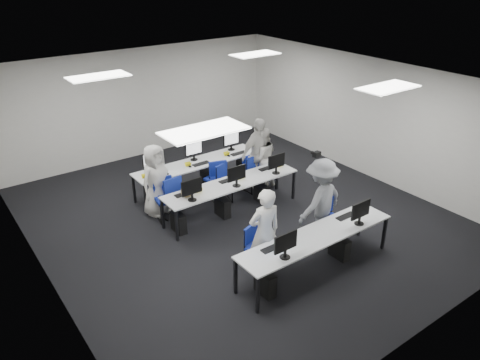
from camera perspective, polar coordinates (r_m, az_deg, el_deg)
room at (r=9.67m, az=-0.36°, el=3.32°), size 9.00×9.02×3.00m
ceiling_panels at (r=9.21m, az=-0.39°, el=11.91°), size 5.20×4.60×0.02m
desk_front at (r=8.43m, az=9.31°, el=-6.93°), size 3.20×0.70×0.73m
desk_mid at (r=10.15m, az=-1.01°, el=-0.61°), size 3.20×0.70×0.73m
desk_back at (r=11.22m, az=-5.14°, el=1.95°), size 3.20×0.70×0.73m
equipment_front at (r=8.48m, az=8.31°, el=-9.25°), size 2.51×0.41×1.19m
equipment_mid at (r=10.19m, az=-1.82°, el=-2.55°), size 2.91×0.41×1.19m
equipment_back at (r=11.46m, az=-4.31°, el=0.73°), size 2.91×0.41×1.19m
chair_0 at (r=8.61m, az=2.27°, el=-9.12°), size 0.53×0.55×0.83m
chair_1 at (r=9.50m, az=10.92°, el=-5.80°), size 0.45×0.50×0.93m
chair_2 at (r=10.25m, az=-8.94°, el=-3.16°), size 0.51×0.55×0.91m
chair_3 at (r=10.87m, az=-2.37°, el=-1.08°), size 0.56×0.59×0.91m
chair_4 at (r=11.36m, az=1.56°, el=0.05°), size 0.42×0.45×0.84m
chair_5 at (r=10.38m, az=-8.66°, el=-2.67°), size 0.50×0.54×0.95m
chair_6 at (r=11.09m, az=-2.96°, el=-0.62°), size 0.53×0.56×0.85m
chair_7 at (r=11.48m, az=0.90°, el=0.38°), size 0.47×0.50×0.87m
handbag at (r=9.56m, az=-6.39°, el=-1.21°), size 0.42×0.35×0.30m
student_0 at (r=8.18m, az=2.99°, el=-6.38°), size 0.66×0.48×1.67m
student_1 at (r=11.38m, az=2.68°, el=2.74°), size 0.81×0.67×1.50m
student_2 at (r=10.23m, az=-10.24°, el=-0.04°), size 0.92×0.75×1.62m
student_3 at (r=11.26m, az=2.22°, el=3.22°), size 1.08×0.55×1.76m
photographer at (r=9.25m, az=9.81°, el=-2.50°), size 1.19×0.78×1.73m
dslr_camera at (r=8.95m, az=9.34°, el=3.11°), size 0.16×0.20×0.10m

